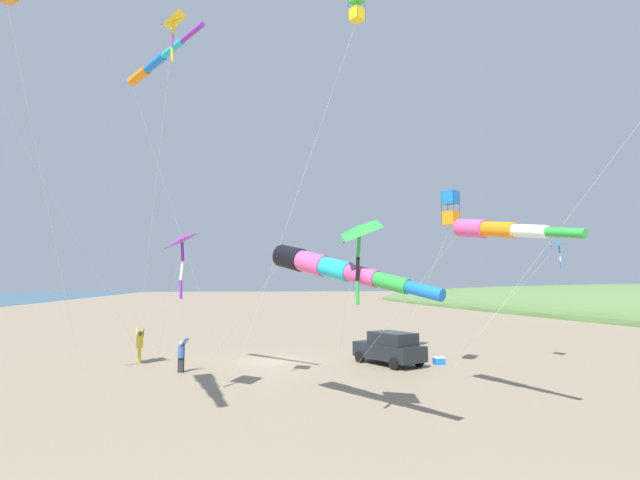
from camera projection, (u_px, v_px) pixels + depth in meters
name	position (u px, v px, depth m)	size (l,w,h in m)	color
ground_plane	(273.00, 361.00, 28.02)	(600.00, 600.00, 0.00)	gray
parked_car	(390.00, 348.00, 26.79)	(3.26, 4.68, 1.85)	black
cooler_box	(439.00, 361.00, 26.80)	(0.62, 0.42, 0.42)	blue
person_adult_flyer	(140.00, 343.00, 27.74)	(0.48, 0.60, 1.97)	gold
person_child_green_jacket	(181.00, 354.00, 24.40)	(0.62, 0.55, 1.78)	#232328
kite_delta_black_fish_shape	(173.00, 22.00, 17.38)	(2.73, 10.90, 14.60)	yellow
kite_delta_long_streamer_right	(558.00, 245.00, 27.03)	(4.27, 5.61, 7.02)	blue
kite_box_small_distant	(357.00, 6.00, 24.99)	(6.29, 3.31, 20.15)	green
kite_delta_orange_high_right	(358.00, 232.00, 15.17)	(3.93, 14.96, 6.72)	green
kite_windsock_magenta_far_left	(496.00, 230.00, 17.87)	(3.75, 12.93, 7.25)	#EF4C93
kite_windsock_red_high_left	(154.00, 64.00, 20.83)	(4.84, 10.80, 14.63)	orange
kite_windsock_blue_topmost	(328.00, 267.00, 16.49)	(6.62, 15.19, 6.10)	black
kite_box_teal_far_right	(451.00, 208.00, 24.57)	(2.25, 4.39, 9.43)	blue
kite_delta_purple_drifting	(181.00, 241.00, 18.72)	(2.61, 13.28, 6.72)	purple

